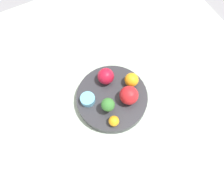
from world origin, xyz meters
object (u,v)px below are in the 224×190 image
Objects in this scene: bowl at (112,98)px; orange_back at (132,80)px; small_cup at (88,99)px; apple_green at (129,95)px; apple_red at (106,76)px; orange_front at (114,121)px; broccoli at (108,105)px.

bowl is 0.09m from orange_back.
apple_green is at bearing 64.95° from small_cup.
orange_back is at bearing 99.28° from bowl.
small_cup is at bearing -115.05° from apple_green.
orange_front is (0.15, -0.05, -0.01)m from apple_red.
broccoli reaches higher than orange_front.
bowl is 7.15× the size of orange_front.
bowl is at bearing 137.34° from broccoli.
orange_front is (0.05, -0.08, -0.01)m from apple_green.
broccoli reaches higher than bowl.
orange_back reaches higher than small_cup.
apple_red is 0.11m from apple_green.
broccoli is at bearing 38.15° from small_cup.
apple_red is at bearing 171.20° from bowl.
orange_front is (0.05, -0.01, -0.02)m from broccoli.
apple_green is at bearing 18.85° from apple_red.
apple_green is 1.30× the size of orange_back.
small_cup is (-0.11, -0.04, -0.01)m from orange_front.
broccoli is at bearing -23.24° from apple_red.
small_cup is at bearing -105.85° from bowl.
broccoli is at bearing -66.79° from orange_back.
apple_green reaches higher than small_cup.
broccoli is at bearing -42.66° from bowl.
broccoli is 1.29× the size of small_cup.
small_cup is at bearing -159.22° from orange_front.
apple_red is at bearing 115.26° from small_cup.
orange_front is 0.70× the size of small_cup.
orange_back is (0.05, 0.07, -0.00)m from apple_red.
orange_back is 0.16m from small_cup.
apple_red is 1.18× the size of orange_back.
orange_back is at bearing 86.79° from small_cup.
orange_back is (-0.05, 0.04, -0.01)m from apple_green.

